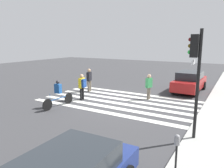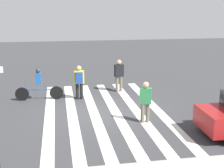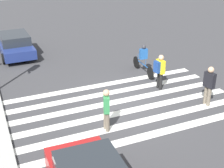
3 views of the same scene
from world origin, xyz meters
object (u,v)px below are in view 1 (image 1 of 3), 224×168
at_px(pedestrian_adult_yellow_jacket, 82,85).
at_px(car_parked_silver_sedan, 190,81).
at_px(parking_meter, 177,147).
at_px(traffic_light, 195,64).
at_px(pedestrian_adult_tall_backpack, 89,79).
at_px(cyclist_mid_street, 58,93).
at_px(pedestrian_child_with_backpack, 149,85).

distance_m(pedestrian_adult_yellow_jacket, car_parked_silver_sedan, 8.40).
xyz_separation_m(parking_meter, car_parked_silver_sedan, (-11.89, -1.98, -0.27)).
height_order(traffic_light, parking_meter, traffic_light).
relative_size(pedestrian_adult_yellow_jacket, car_parked_silver_sedan, 0.39).
relative_size(traffic_light, pedestrian_adult_yellow_jacket, 2.48).
distance_m(pedestrian_adult_tall_backpack, car_parked_silver_sedan, 7.81).
height_order(pedestrian_adult_yellow_jacket, cyclist_mid_street, pedestrian_adult_yellow_jacket).
height_order(pedestrian_adult_tall_backpack, cyclist_mid_street, pedestrian_adult_tall_backpack).
bearing_deg(pedestrian_adult_tall_backpack, traffic_light, -131.35).
relative_size(parking_meter, pedestrian_adult_yellow_jacket, 0.82).
height_order(cyclist_mid_street, car_parked_silver_sedan, cyclist_mid_street).
bearing_deg(traffic_light, pedestrian_child_with_backpack, -143.93).
xyz_separation_m(traffic_light, pedestrian_adult_tall_backpack, (-4.96, -8.55, -2.01)).
distance_m(traffic_light, parking_meter, 3.58).
height_order(pedestrian_child_with_backpack, car_parked_silver_sedan, pedestrian_child_with_backpack).
relative_size(traffic_light, car_parked_silver_sedan, 0.96).
height_order(traffic_light, pedestrian_adult_yellow_jacket, traffic_light).
xyz_separation_m(pedestrian_adult_yellow_jacket, cyclist_mid_street, (2.01, -0.22, -0.15)).
distance_m(pedestrian_child_with_backpack, cyclist_mid_street, 5.93).
xyz_separation_m(parking_meter, pedestrian_adult_tall_backpack, (-7.95, -8.72, -0.05)).
bearing_deg(cyclist_mid_street, traffic_light, 86.98).
bearing_deg(parking_meter, pedestrian_adult_yellow_jacket, -126.66).
xyz_separation_m(traffic_light, pedestrian_child_with_backpack, (-5.07, -3.69, -2.06)).
xyz_separation_m(parking_meter, cyclist_mid_street, (-3.67, -7.85, -0.19)).
distance_m(pedestrian_adult_yellow_jacket, cyclist_mid_street, 2.03).
height_order(pedestrian_adult_yellow_jacket, car_parked_silver_sedan, pedestrian_adult_yellow_jacket).
bearing_deg(pedestrian_child_with_backpack, parking_meter, 44.98).
relative_size(parking_meter, cyclist_mid_street, 0.60).
bearing_deg(cyclist_mid_street, pedestrian_child_with_backpack, 139.82).
relative_size(pedestrian_adult_yellow_jacket, cyclist_mid_street, 0.73).
bearing_deg(pedestrian_adult_tall_backpack, pedestrian_child_with_backpack, -99.88).
distance_m(traffic_light, cyclist_mid_street, 8.00).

